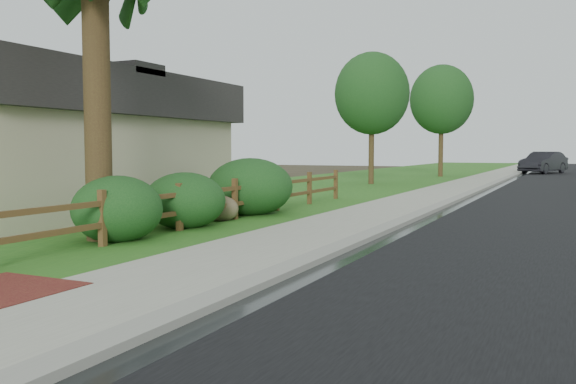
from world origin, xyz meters
The scene contains 15 objects.
ground centered at (0.00, 0.00, 0.00)m, with size 120.00×120.00×0.00m, color #332E1C.
curb centered at (0.40, 35.00, 0.06)m, with size 0.40×90.00×0.12m, color gray.
wet_gutter centered at (0.75, 35.00, 0.02)m, with size 0.50×90.00×0.00m, color black.
sidewalk centered at (-0.90, 35.00, 0.05)m, with size 2.20×90.00×0.10m, color gray.
grass_strip centered at (-2.80, 35.00, 0.03)m, with size 1.60×90.00×0.06m, color #1D5518.
lawn_near centered at (-8.00, 35.00, 0.02)m, with size 9.00×90.00×0.04m, color #1D5518.
ranch_fence centered at (-3.60, 6.40, 0.62)m, with size 0.12×16.92×1.10m.
house centered at (-11.00, 7.00, 2.08)m, with size 10.60×9.60×4.05m.
dark_car_far centered at (2.00, 44.35, 0.85)m, with size 1.75×5.02×1.65m, color black.
boulder centered at (-3.90, 7.35, 0.34)m, with size 1.02×0.76×0.68m, color brown.
shrub_a centered at (-3.90, 3.56, 0.66)m, with size 1.77×1.77×1.33m, color #174118.
shrub_b centered at (-3.90, 5.83, 0.66)m, with size 1.87×1.87×1.31m, color #174118.
shrub_d centered at (-3.90, 8.96, 0.80)m, with size 2.35×2.35×1.60m, color #174118.
tree_near_left centered at (-5.42, 24.76, 4.71)m, with size 3.86×3.86×6.85m.
tree_mid_left centered at (-3.90, 35.13, 5.11)m, with size 4.14×4.14×7.40m.
Camera 1 is at (4.20, -5.76, 1.83)m, focal length 38.00 mm.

